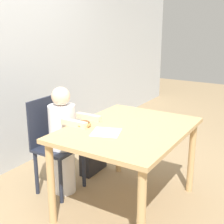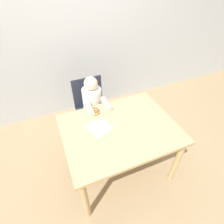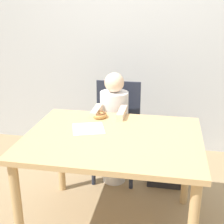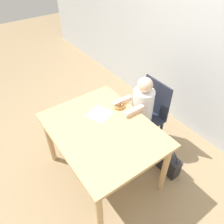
{
  "view_description": "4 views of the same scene",
  "coord_description": "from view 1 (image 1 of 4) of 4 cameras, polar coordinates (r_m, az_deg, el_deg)",
  "views": [
    {
      "loc": [
        -2.13,
        -1.15,
        1.58
      ],
      "look_at": [
        -0.03,
        0.14,
        0.85
      ],
      "focal_mm": 50.0,
      "sensor_mm": 36.0,
      "label": 1
    },
    {
      "loc": [
        -0.56,
        -1.13,
        2.04
      ],
      "look_at": [
        -0.03,
        0.14,
        0.85
      ],
      "focal_mm": 28.0,
      "sensor_mm": 36.0,
      "label": 2
    },
    {
      "loc": [
        0.34,
        -1.87,
        1.57
      ],
      "look_at": [
        -0.03,
        0.14,
        0.85
      ],
      "focal_mm": 50.0,
      "sensor_mm": 36.0,
      "label": 3
    },
    {
      "loc": [
        1.27,
        -0.8,
        2.22
      ],
      "look_at": [
        -0.03,
        0.14,
        0.85
      ],
      "focal_mm": 35.0,
      "sensor_mm": 36.0,
      "label": 4
    }
  ],
  "objects": [
    {
      "name": "wall_back",
      "position": [
        3.36,
        -19.19,
        10.03
      ],
      "size": [
        8.0,
        0.05,
        2.5
      ],
      "color": "silver",
      "rests_on": "ground_plane"
    },
    {
      "name": "chair",
      "position": [
        2.98,
        -10.5,
        -5.68
      ],
      "size": [
        0.41,
        0.36,
        0.89
      ],
      "color": "#232838",
      "rests_on": "ground_plane"
    },
    {
      "name": "child_figure",
      "position": [
        2.89,
        -8.89,
        -5.3
      ],
      "size": [
        0.26,
        0.47,
        1.02
      ],
      "color": "white",
      "rests_on": "ground_plane"
    },
    {
      "name": "dining_table",
      "position": [
        2.6,
        2.92,
        -4.82
      ],
      "size": [
        1.17,
        0.91,
        0.73
      ],
      "color": "tan",
      "rests_on": "ground_plane"
    },
    {
      "name": "handbag",
      "position": [
        3.39,
        -3.45,
        -8.7
      ],
      "size": [
        0.34,
        0.12,
        0.38
      ],
      "color": "#232328",
      "rests_on": "ground_plane"
    },
    {
      "name": "napkin",
      "position": [
        2.45,
        -1.09,
        -3.72
      ],
      "size": [
        0.27,
        0.27,
        0.0
      ],
      "color": "white",
      "rests_on": "dining_table"
    },
    {
      "name": "donut",
      "position": [
        2.59,
        -5.24,
        -2.18
      ],
      "size": [
        0.12,
        0.12,
        0.04
      ],
      "color": "tan",
      "rests_on": "dining_table"
    },
    {
      "name": "ground_plane",
      "position": [
        2.89,
        2.73,
        -16.59
      ],
      "size": [
        12.0,
        12.0,
        0.0
      ],
      "primitive_type": "plane",
      "color": "#997F5B"
    }
  ]
}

